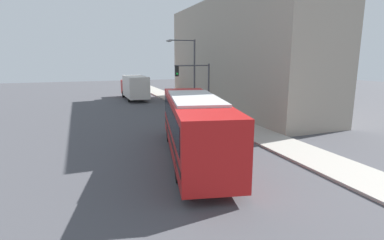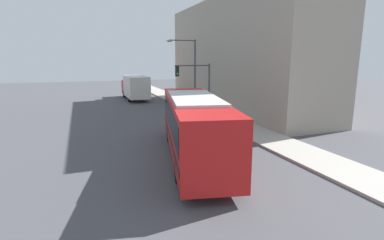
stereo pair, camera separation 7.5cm
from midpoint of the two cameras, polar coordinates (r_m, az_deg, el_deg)
name	(u,v)px [view 2 (the right image)]	position (r m, az deg, el deg)	size (l,w,h in m)	color
ground_plane	(190,153)	(17.17, -0.20, -6.38)	(120.00, 120.00, 0.00)	#47474C
sidewalk	(180,101)	(37.53, -2.29, 3.60)	(2.83, 70.00, 0.13)	#A8A399
building_facade	(237,55)	(33.07, 8.65, 12.12)	(6.00, 25.27, 11.32)	#9E9384
city_bus	(194,123)	(15.88, 0.53, -0.59)	(4.99, 11.58, 3.38)	red
delivery_truck	(135,87)	(40.04, -10.74, 6.25)	(2.47, 8.34, 3.10)	silver
fire_hydrant	(228,120)	(23.77, 6.90, -0.04)	(0.23, 0.31, 0.80)	#999999
traffic_light_pole	(197,80)	(26.64, 0.99, 7.55)	(3.28, 0.35, 4.72)	#47474C
parking_meter	(202,105)	(28.40, 2.06, 2.81)	(0.14, 0.14, 1.20)	#47474C
street_lamp	(191,68)	(30.47, -0.13, 9.86)	(3.01, 0.28, 7.01)	#47474C
pedestrian_near_corner	(199,99)	(32.36, 1.49, 4.11)	(0.34, 0.34, 1.83)	#47382D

